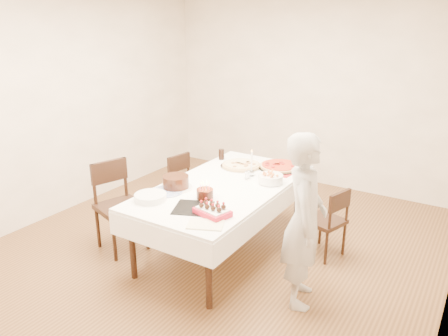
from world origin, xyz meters
The scene contains 22 objects.
floor centered at (0.00, 0.00, 0.00)m, with size 5.00×5.00×0.00m, color #50321B.
wall_back centered at (0.00, 2.50, 1.35)m, with size 4.50×0.04×2.70m, color white.
wall_left centered at (-2.25, 0.00, 1.35)m, with size 0.04×5.00×2.70m, color white.
dining_table centered at (0.07, 0.02, 0.38)m, with size 1.14×2.14×0.75m, color white.
chair_right_savory centered at (1.02, 0.50, 0.38)m, with size 0.39×0.39×0.77m, color black, non-canonical shape.
chair_left_savory centered at (-0.69, 0.42, 0.41)m, with size 0.42×0.42×0.82m, color black, non-canonical shape.
chair_left_dessert centered at (-0.88, -0.55, 0.48)m, with size 0.49×0.49×0.97m, color black, non-canonical shape.
person centered at (1.12, -0.38, 0.77)m, with size 0.56×0.37×1.55m, color #B5AEAA.
pizza_white centered at (-0.07, 0.62, 0.77)m, with size 0.49×0.49×0.04m, color beige.
pizza_pepperoni centered at (0.33, 0.82, 0.77)m, with size 0.50×0.50×0.04m, color red.
red_placemat centered at (0.42, 0.69, 0.75)m, with size 0.27×0.27×0.01m, color #B21E1E.
pasta_bowl centered at (0.45, 0.33, 0.80)m, with size 0.26×0.26×0.08m, color white.
taper_candle centered at (0.18, 0.42, 0.90)m, with size 0.07×0.07×0.31m, color white.
shaker_pair centered at (0.19, 0.28, 0.80)m, with size 0.08×0.08×0.09m, color white, non-canonical shape.
cola_glass centered at (-0.42, 0.73, 0.81)m, with size 0.07×0.07×0.13m, color black.
layer_cake centered at (-0.30, -0.32, 0.82)m, with size 0.34×0.34×0.13m, color black.
cake_board centered at (0.14, -0.63, 0.75)m, with size 0.34×0.34×0.01m, color black.
birthday_cake centered at (0.12, -0.40, 0.84)m, with size 0.16×0.16×0.16m, color #3A190F.
strawberry_box centered at (0.37, -0.65, 0.79)m, with size 0.31×0.21×0.08m, color #B7142A, non-canonical shape.
box_lid centered at (0.43, -0.85, 0.75)m, with size 0.30×0.20×0.02m, color beige.
plate_stack centered at (-0.31, -0.69, 0.78)m, with size 0.31×0.31×0.06m, color white.
china_plate centered at (-0.31, -0.45, 0.76)m, with size 0.33×0.33×0.01m, color white.
Camera 1 is at (2.33, -3.56, 2.40)m, focal length 35.00 mm.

